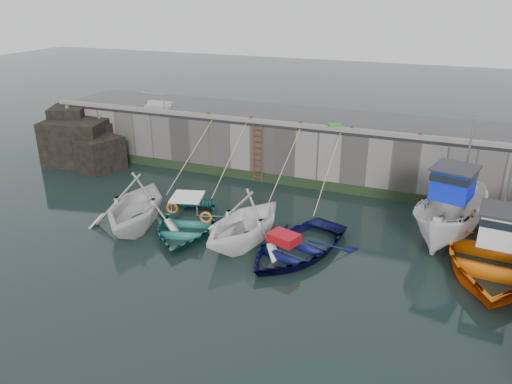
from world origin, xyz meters
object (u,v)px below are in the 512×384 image
at_px(bollard_b, 251,119).
at_px(bollard_d, 352,129).
at_px(boat_near_blue, 186,230).
at_px(boat_near_navy, 295,253).
at_px(boat_near_white, 137,226).
at_px(bollard_a, 209,115).
at_px(bollard_c, 301,124).
at_px(boat_far_white, 451,215).
at_px(boat_near_blacktrim, 244,243).
at_px(ladder, 258,153).
at_px(bollard_e, 420,136).
at_px(boat_far_orange, 496,252).
at_px(fish_crate, 334,127).

distance_m(bollard_b, bollard_d, 5.30).
distance_m(boat_near_blue, boat_near_navy, 4.99).
distance_m(boat_near_white, boat_near_navy, 7.19).
bearing_deg(bollard_a, bollard_b, 0.00).
height_order(boat_near_white, boat_near_blue, boat_near_white).
height_order(bollard_a, bollard_d, same).
xyz_separation_m(boat_near_navy, bollard_d, (0.51, 7.08, 3.30)).
bearing_deg(bollard_c, bollard_b, 180.00).
distance_m(boat_near_blue, bollard_b, 7.68).
bearing_deg(boat_far_white, boat_near_blacktrim, -140.65).
bearing_deg(boat_near_white, ladder, 53.28).
bearing_deg(bollard_d, bollard_b, 180.00).
relative_size(ladder, bollard_e, 11.43).
distance_m(ladder, bollard_a, 3.47).
relative_size(boat_near_white, bollard_e, 17.92).
bearing_deg(bollard_d, ladder, -176.00).
xyz_separation_m(boat_near_blue, boat_far_orange, (12.19, 1.79, 0.50)).
bearing_deg(fish_crate, bollard_b, 157.65).
relative_size(ladder, bollard_a, 11.43).
xyz_separation_m(bollard_a, bollard_c, (5.20, 0.00, 0.00)).
bearing_deg(bollard_b, bollard_d, 0.00).
relative_size(boat_far_white, bollard_a, 22.86).
xyz_separation_m(bollard_a, bollard_d, (7.80, 0.00, 0.00)).
xyz_separation_m(bollard_a, bollard_b, (2.50, 0.00, 0.00)).
bearing_deg(boat_near_white, bollard_d, 29.41).
bearing_deg(bollard_c, boat_far_orange, -28.97).
bearing_deg(fish_crate, boat_far_orange, -57.58).
height_order(boat_near_blacktrim, boat_far_orange, boat_far_orange).
bearing_deg(boat_far_white, bollard_c, 169.92).
height_order(boat_near_blue, bollard_b, bollard_b).
xyz_separation_m(fish_crate, bollard_c, (-1.73, -0.06, -0.01)).
distance_m(boat_near_white, bollard_c, 9.54).
xyz_separation_m(boat_near_navy, bollard_c, (-2.09, 7.08, 3.30)).
height_order(fish_crate, bollard_e, fish_crate).
xyz_separation_m(ladder, boat_near_white, (-2.90, -7.02, -1.59)).
distance_m(boat_far_orange, bollard_a, 15.64).
bearing_deg(ladder, boat_near_blacktrim, -72.71).
xyz_separation_m(boat_far_orange, bollard_c, (-9.30, 5.15, 2.80)).
distance_m(ladder, boat_far_white, 10.30).
distance_m(fish_crate, bollard_e, 4.07).
xyz_separation_m(ladder, bollard_e, (8.00, 0.34, 1.71)).
bearing_deg(boat_near_blue, ladder, 68.43).
xyz_separation_m(boat_far_orange, bollard_d, (-6.70, 5.15, 2.80)).
relative_size(boat_far_white, bollard_d, 22.86).
xyz_separation_m(boat_far_white, bollard_b, (-10.31, 3.42, 2.31)).
distance_m(ladder, boat_near_white, 7.76).
distance_m(boat_near_white, boat_far_white, 13.34).
height_order(boat_near_blue, boat_near_navy, boat_near_navy).
bearing_deg(bollard_e, boat_far_orange, -55.80).
distance_m(ladder, bollard_b, 1.81).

